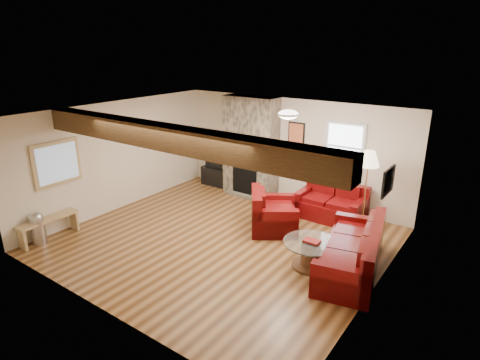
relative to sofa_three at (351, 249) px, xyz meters
The scene contains 18 objects.
room 2.65m from the sofa_three, behind, with size 8.00×8.00×8.00m.
oak_beam 3.53m from the sofa_three, 146.41° to the right, with size 6.00×0.36×0.38m, color black.
chimney_breast 4.14m from the sofa_three, 148.96° to the left, with size 1.40×0.67×2.50m.
back_window 2.81m from the sofa_three, 116.04° to the left, with size 0.90×0.08×1.10m, color silver, non-canonical shape.
hatch_window 5.85m from the sofa_three, 160.78° to the right, with size 0.08×1.00×0.90m, color tan, non-canonical shape.
ceiling_dome 2.62m from the sofa_three, 162.33° to the left, with size 0.40×0.40×0.18m, color white, non-canonical shape.
artwork_back 3.53m from the sofa_three, 135.21° to the left, with size 0.42×0.06×0.52m, color black, non-canonical shape.
artwork_right 1.42m from the sofa_three, 11.40° to the right, with size 0.06×0.55×0.42m, color black, non-canonical shape.
sofa_three is the anchor object (origin of this frame).
loveseat 2.16m from the sofa_three, 122.08° to the left, with size 1.46×0.84×0.77m, color #49050A, non-canonical shape.
armchair_red 2.00m from the sofa_three, 161.66° to the left, with size 1.05×0.92×0.85m, color #49050A, non-canonical shape.
coffee_table 0.69m from the sofa_three, 155.09° to the right, with size 0.98×0.98×0.51m.
tv_cabinet 4.99m from the sofa_three, 154.69° to the left, with size 1.00×0.40×0.50m, color black.
television 5.00m from the sofa_three, 154.69° to the left, with size 0.82×0.11×0.47m, color black.
floor_lamp 2.02m from the sofa_three, 102.71° to the left, with size 0.44×0.44×1.70m.
pine_bench 5.80m from the sofa_three, 156.30° to the right, with size 0.28×1.19×0.45m, color tan, non-canonical shape.
pedal_bin 5.89m from the sofa_three, 154.24° to the right, with size 0.26×0.26×0.66m, color #B3B3B8, non-canonical shape.
coal_bucket 3.28m from the sofa_three, 151.81° to the left, with size 0.34×0.34×0.32m, color gray, non-canonical shape.
Camera 1 is at (4.44, -5.62, 3.72)m, focal length 30.00 mm.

